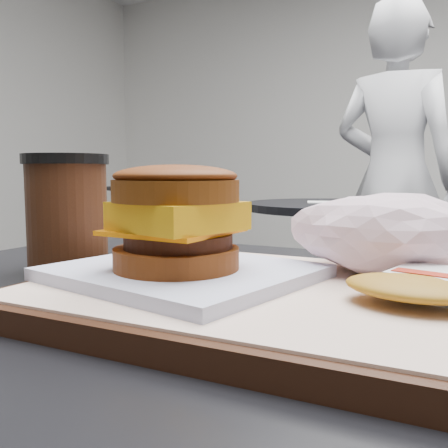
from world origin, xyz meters
TOP-DOWN VIEW (x-y plane):
  - serving_tray at (0.04, -0.01)m, footprint 0.38×0.28m
  - breakfast_sandwich at (-0.04, -0.03)m, footprint 0.22×0.21m
  - hash_brown at (0.16, -0.01)m, footprint 0.13×0.11m
  - crumpled_wrapper at (0.11, 0.08)m, footprint 0.16×0.12m
  - coffee_cup at (-0.22, 0.04)m, footprint 0.09×0.09m
  - neighbor_table at (-0.35, 1.65)m, footprint 0.70×0.70m
  - napkin at (-0.39, 1.65)m, footprint 0.15×0.15m
  - patron at (-0.18, 2.15)m, footprint 0.69×0.53m
  - bg_table_mid at (-2.40, 3.20)m, footprint 0.66×0.66m

SIDE VIEW (x-z plane):
  - neighbor_table at x=-0.35m, z-range 0.18..0.93m
  - bg_table_mid at x=-2.40m, z-range 0.19..0.94m
  - napkin at x=-0.39m, z-range 0.75..0.75m
  - serving_tray at x=0.04m, z-range 0.77..0.79m
  - hash_brown at x=0.16m, z-range 0.79..0.81m
  - crumpled_wrapper at x=0.11m, z-range 0.79..0.86m
  - breakfast_sandwich at x=-0.04m, z-range 0.78..0.88m
  - patron at x=-0.18m, z-range 0.00..1.67m
  - coffee_cup at x=-0.22m, z-range 0.77..0.90m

